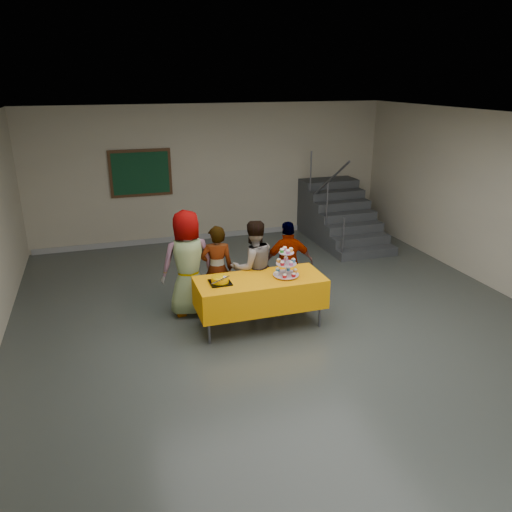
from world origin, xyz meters
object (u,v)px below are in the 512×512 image
Objects in this scene: bake_table at (260,292)px; schoolchild_b at (217,269)px; schoolchild_c at (253,267)px; schoolchild_a at (188,263)px; staircase at (338,217)px; schoolchild_d at (288,263)px; bear_cake at (220,279)px; cupcake_stand at (286,265)px; noticeboard at (141,173)px.

bake_table is 1.33× the size of schoolchild_b.
schoolchild_a is at bearing -18.85° from schoolchild_c.
schoolchild_b is 0.59× the size of staircase.
bake_table is 1.26× the size of schoolchild_c.
schoolchild_c is at bearing 169.12° from schoolchild_b.
schoolchild_b is at bearing -140.79° from staircase.
schoolchild_b is 1.16m from schoolchild_d.
schoolchild_c is (0.54, -0.18, 0.04)m from schoolchild_b.
bear_cake is 5.14m from staircase.
bake_table is 4.22× the size of cupcake_stand.
staircase is 1.85× the size of noticeboard.
schoolchild_b is 1.01× the size of schoolchild_d.
schoolchild_b is (-0.47, 0.72, 0.15)m from bake_table.
schoolchild_c reaches higher than bear_cake.
bear_cake is at bearing 108.68° from schoolchild_a.
schoolchild_c is (0.06, 0.54, 0.19)m from bake_table.
bake_table is at bearing -130.38° from staircase.
bear_cake is 0.15× the size of staircase.
schoolchild_c is 0.62× the size of staircase.
schoolchild_a is at bearing -144.60° from staircase.
cupcake_stand is 1.54m from schoolchild_a.
schoolchild_b is 3.90m from noticeboard.
schoolchild_b is at bearing -23.69° from schoolchild_c.
schoolchild_a is 1.28× the size of noticeboard.
schoolchild_c is at bearing 16.37° from schoolchild_d.
bake_table is 0.55m from cupcake_stand.
schoolchild_b is 0.94× the size of schoolchild_c.
bake_table is 0.87m from schoolchild_b.
staircase reaches higher than cupcake_stand.
bear_cake is (-0.60, 0.01, 0.27)m from bake_table.
bear_cake is at bearing 87.51° from schoolchild_b.
schoolchild_d is (0.30, 0.67, -0.25)m from cupcake_stand.
staircase is at bearing -121.25° from schoolchild_d.
schoolchild_d is at bearing -176.59° from schoolchild_c.
noticeboard is (-1.28, 3.90, 0.85)m from schoolchild_c.
staircase is at bearing -133.47° from schoolchild_b.
bear_cake is at bearing 33.22° from schoolchild_c.
staircase reaches higher than schoolchild_b.
bear_cake is at bearing 178.79° from bake_table.
noticeboard reaches higher than cupcake_stand.
noticeboard is at bearing -77.31° from schoolchild_c.
schoolchild_b is at bearing 3.60° from schoolchild_d.
cupcake_stand is 4.80m from noticeboard.
noticeboard reaches higher than schoolchild_b.
bake_table is 0.78× the size of staircase.
staircase is (3.00, 3.06, -0.26)m from schoolchild_c.
noticeboard is at bearing -89.57° from schoolchild_a.
staircase is (3.54, 2.89, -0.22)m from schoolchild_b.
schoolchild_a is 1.18× the size of schoolchild_b.
schoolchild_c is (-0.32, 0.57, -0.20)m from cupcake_stand.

